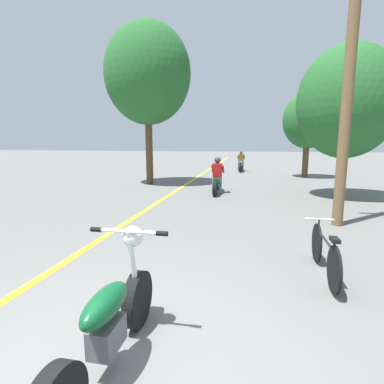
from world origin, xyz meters
name	(u,v)px	position (x,y,z in m)	size (l,w,h in m)	color
ground_plane	(97,372)	(0.00, 0.00, 0.00)	(120.00, 120.00, 0.00)	#60605E
lane_stripe_center	(189,182)	(-1.70, 12.01, 0.00)	(0.14, 48.00, 0.01)	yellow
utility_pole	(349,76)	(3.26, 5.31, 3.35)	(1.10, 0.24, 6.51)	brown
roadside_tree_right_near	(347,102)	(4.33, 9.18, 3.26)	(3.28, 2.95, 5.16)	#513A23
roadside_tree_right_far	(308,121)	(4.14, 15.31, 3.07)	(2.62, 2.36, 4.60)	#513A23
roadside_tree_left	(147,74)	(-3.41, 11.20, 4.90)	(3.85, 3.47, 7.13)	#513A23
motorcycle_foreground	(109,321)	(0.10, 0.07, 0.45)	(0.78, 1.98, 1.12)	black
motorcycle_rider_lead	(217,179)	(-0.02, 9.20, 0.53)	(0.50, 1.97, 1.39)	black
motorcycle_rider_far	(241,164)	(0.55, 18.14, 0.51)	(0.50, 2.20, 1.35)	black
bicycle_parked	(325,253)	(2.33, 2.38, 0.34)	(0.44, 1.70, 0.74)	black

